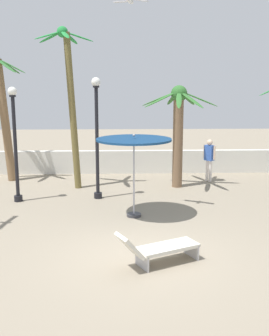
{
  "coord_description": "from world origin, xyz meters",
  "views": [
    {
      "loc": [
        -0.45,
        -9.24,
        3.88
      ],
      "look_at": [
        0.0,
        3.16,
        1.4
      ],
      "focal_mm": 44.3,
      "sensor_mm": 36.0,
      "label": 1
    }
  ],
  "objects": [
    {
      "name": "lamp_post_0",
      "position": [
        -1.22,
        4.82,
        2.3
      ],
      "size": [
        0.31,
        0.31,
        4.15
      ],
      "color": "black",
      "rests_on": "ground_plane"
    },
    {
      "name": "seagull_0",
      "position": [
        -0.13,
        3.0,
        6.19
      ],
      "size": [
        1.0,
        0.6,
        0.14
      ],
      "color": "white"
    },
    {
      "name": "lamp_post_1",
      "position": [
        -3.91,
        4.52,
        2.07
      ],
      "size": [
        0.3,
        0.3,
        3.84
      ],
      "color": "black",
      "rests_on": "ground_plane"
    },
    {
      "name": "palm_tree_0",
      "position": [
        -5.19,
        7.74,
        3.24
      ],
      "size": [
        2.5,
        2.5,
        5.18
      ],
      "color": "brown",
      "rests_on": "ground_plane"
    },
    {
      "name": "ground_plane",
      "position": [
        0.0,
        0.0,
        0.0
      ],
      "size": [
        56.0,
        56.0,
        0.0
      ],
      "primitive_type": "plane",
      "color": "gray"
    },
    {
      "name": "boundary_wall",
      "position": [
        0.0,
        9.02,
        0.51
      ],
      "size": [
        25.2,
        0.3,
        1.02
      ],
      "primitive_type": "cube",
      "color": "silver",
      "rests_on": "ground_plane"
    },
    {
      "name": "patio_umbrella_1",
      "position": [
        -0.03,
        2.73,
        2.2
      ],
      "size": [
        2.21,
        2.21,
        2.49
      ],
      "color": "#333338",
      "rests_on": "ground_plane"
    },
    {
      "name": "lounge_chair_0",
      "position": [
        0.37,
        -0.71,
        0.38
      ],
      "size": [
        1.94,
        1.32,
        0.83
      ],
      "color": "#B7B7BC",
      "rests_on": "ground_plane"
    },
    {
      "name": "guest_0",
      "position": [
        3.2,
        7.26,
        1.06
      ],
      "size": [
        0.42,
        0.43,
        1.73
      ],
      "color": "silver",
      "rests_on": "ground_plane"
    },
    {
      "name": "palm_tree_3",
      "position": [
        1.78,
        6.39,
        2.49
      ],
      "size": [
        2.86,
        2.92,
        3.89
      ],
      "color": "brown",
      "rests_on": "ground_plane"
    },
    {
      "name": "palm_tree_2",
      "position": [
        -2.27,
        6.35,
        3.63
      ],
      "size": [
        2.12,
        2.16,
        5.96
      ],
      "color": "brown",
      "rests_on": "ground_plane"
    }
  ]
}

